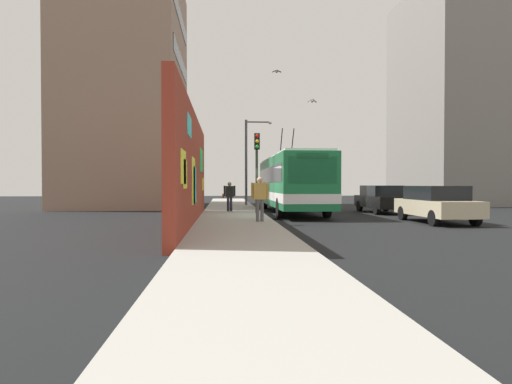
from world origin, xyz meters
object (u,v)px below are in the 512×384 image
object	(u,v)px
parked_car_champagne	(436,203)
traffic_light	(257,159)
parked_car_black	(381,198)
pedestrian_at_curb	(260,195)
city_bus	(291,182)
street_lamp	(249,155)
pedestrian_midblock	(229,194)

from	to	relation	value
parked_car_champagne	traffic_light	bearing A→B (deg)	58.03
parked_car_black	pedestrian_at_curb	world-z (taller)	pedestrian_at_curb
city_bus	parked_car_black	distance (m)	5.31
parked_car_champagne	pedestrian_at_curb	size ratio (longest dim) A/B	2.47
street_lamp	pedestrian_at_curb	bearing A→B (deg)	178.27
parked_car_champagne	pedestrian_midblock	bearing A→B (deg)	55.14
city_bus	street_lamp	xyz separation A→B (m)	(6.55, 2.01, 1.94)
parked_car_champagne	traffic_light	size ratio (longest dim) A/B	1.06
city_bus	traffic_light	xyz separation A→B (m)	(-2.17, 2.15, 1.15)
parked_car_champagne	pedestrian_at_curb	bearing A→B (deg)	93.67
city_bus	parked_car_champagne	distance (m)	8.58
traffic_light	street_lamp	xyz separation A→B (m)	(8.72, -0.14, 0.78)
traffic_light	parked_car_champagne	bearing A→B (deg)	-121.97
traffic_light	pedestrian_at_curb	bearing A→B (deg)	176.89
pedestrian_midblock	street_lamp	bearing A→B (deg)	-12.18
parked_car_black	street_lamp	distance (m)	10.44
parked_car_champagne	parked_car_black	xyz separation A→B (m)	(6.33, -0.00, -0.00)
city_bus	parked_car_black	bearing A→B (deg)	-94.60
city_bus	parked_car_champagne	bearing A→B (deg)	-142.40
street_lamp	parked_car_champagne	bearing A→B (deg)	-151.54
city_bus	parked_car_champagne	size ratio (longest dim) A/B	2.70
city_bus	parked_car_champagne	xyz separation A→B (m)	(-6.75, -5.20, -0.97)
parked_car_black	pedestrian_midblock	xyz separation A→B (m)	(-0.23, 8.76, 0.26)
parked_car_champagne	pedestrian_at_curb	distance (m)	7.65
city_bus	pedestrian_at_curb	distance (m)	7.66
pedestrian_midblock	parked_car_champagne	bearing A→B (deg)	-124.86
pedestrian_midblock	traffic_light	xyz separation A→B (m)	(-1.52, -1.41, 1.86)
traffic_light	city_bus	bearing A→B (deg)	-44.79
city_bus	parked_car_black	world-z (taller)	city_bus
city_bus	street_lamp	size ratio (longest dim) A/B	1.93
parked_car_champagne	parked_car_black	world-z (taller)	same
parked_car_champagne	street_lamp	world-z (taller)	street_lamp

